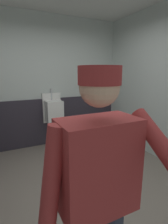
% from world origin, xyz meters
% --- Properties ---
extents(ground_plane, '(4.09, 4.43, 0.04)m').
position_xyz_m(ground_plane, '(0.00, 0.00, -0.02)').
color(ground_plane, slate).
extents(wall_back, '(4.09, 0.12, 2.74)m').
position_xyz_m(wall_back, '(0.00, 1.97, 1.37)').
color(wall_back, silver).
rests_on(wall_back, ground_plane).
extents(wainscot_band_back, '(3.49, 0.03, 1.03)m').
position_xyz_m(wainscot_band_back, '(0.00, 1.90, 0.51)').
color(wainscot_band_back, '#2D2833').
rests_on(wainscot_band_back, ground_plane).
extents(urinal_solo, '(0.40, 0.34, 1.24)m').
position_xyz_m(urinal_solo, '(0.16, 1.76, 0.78)').
color(urinal_solo, white).
rests_on(urinal_solo, ground_plane).
extents(person, '(0.64, 0.60, 1.62)m').
position_xyz_m(person, '(-0.43, -1.09, 0.94)').
color(person, '#2D3342').
rests_on(person, ground_plane).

